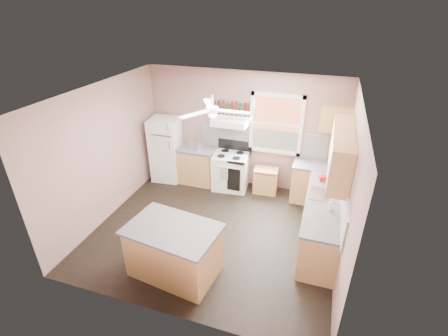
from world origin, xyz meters
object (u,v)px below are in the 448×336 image
(island, at_px, (174,251))
(cart, at_px, (265,182))
(stove, at_px, (231,171))
(toaster, at_px, (196,145))
(refrigerator, at_px, (166,149))

(island, bearing_deg, cart, 80.33)
(island, bearing_deg, stove, 96.14)
(stove, bearing_deg, toaster, 177.16)
(refrigerator, distance_m, toaster, 0.80)
(cart, distance_m, island, 3.06)
(stove, height_order, island, same)
(refrigerator, relative_size, cart, 2.95)
(island, bearing_deg, refrigerator, 126.28)
(stove, xyz_separation_m, island, (-0.06, -2.88, 0.00))
(toaster, bearing_deg, cart, 22.64)
(toaster, distance_m, cart, 1.84)
(toaster, relative_size, stove, 0.33)
(cart, height_order, island, island)
(refrigerator, relative_size, stove, 1.81)
(toaster, bearing_deg, stove, 22.33)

